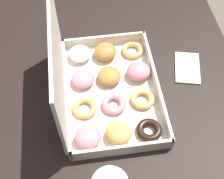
# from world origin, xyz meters

# --- Properties ---
(ground_plane) EXTENTS (8.00, 8.00, 0.00)m
(ground_plane) POSITION_xyz_m (0.00, 0.00, 0.00)
(ground_plane) COLOR #6B6054
(dining_table) EXTENTS (1.13, 0.82, 0.73)m
(dining_table) POSITION_xyz_m (0.00, 0.00, 0.63)
(dining_table) COLOR black
(dining_table) RESTS_ON ground_plane
(donut_box) EXTENTS (0.39, 0.28, 0.29)m
(donut_box) POSITION_xyz_m (-0.02, 0.03, 0.78)
(donut_box) COLOR silver
(donut_box) RESTS_ON dining_table
(paper_napkin) EXTENTS (0.14, 0.10, 0.01)m
(paper_napkin) POSITION_xyz_m (0.04, -0.25, 0.73)
(paper_napkin) COLOR beige
(paper_napkin) RESTS_ON dining_table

